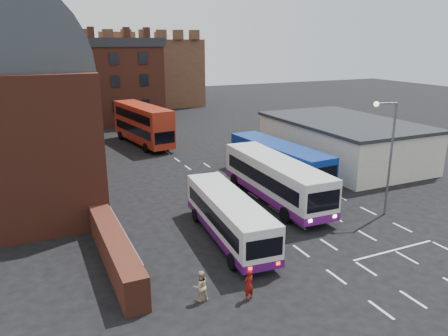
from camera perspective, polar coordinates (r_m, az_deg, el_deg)
name	(u,v)px	position (r m, az deg, el deg)	size (l,w,h in m)	color
ground	(294,245)	(27.00, 9.07, -9.96)	(180.00, 180.00, 0.00)	black
forecourt_wall	(115,251)	(24.78, -14.03, -10.46)	(1.20, 10.00, 1.80)	#602B1E
cream_building	(343,141)	(45.56, 15.23, 3.46)	(10.40, 16.40, 4.25)	beige
brick_terrace	(81,87)	(66.69, -18.22, 10.08)	(22.00, 10.00, 11.00)	brown
castle_keep	(131,72)	(88.37, -12.04, 12.21)	(22.00, 22.00, 12.00)	brown
bus_white_outbound	(229,214)	(26.82, 0.62, -6.07)	(3.20, 10.36, 2.78)	silver
bus_white_inbound	(275,177)	(33.17, 6.73, -1.15)	(3.30, 12.22, 3.31)	silver
bus_blue	(279,159)	(38.36, 7.15, 1.18)	(3.67, 12.04, 3.24)	navy
bus_red_double	(143,124)	(52.00, -10.56, 5.67)	(4.28, 11.88, 4.65)	#A42A17
street_lamp	(388,148)	(31.63, 20.60, 2.44)	(1.56, 0.72, 8.02)	#57585D
pedestrian_red	(249,285)	(21.36, 3.23, -14.99)	(0.56, 0.37, 1.55)	maroon
pedestrian_beige	(200,286)	(21.27, -3.09, -15.14)	(0.75, 0.59, 1.55)	tan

